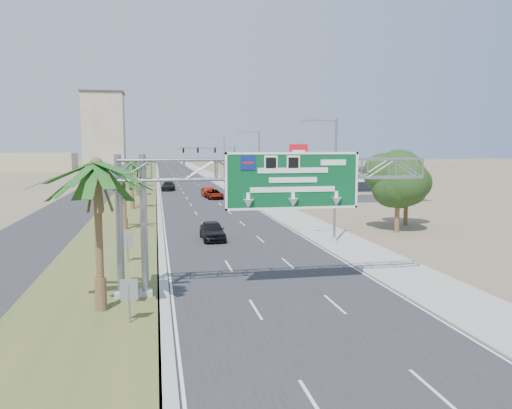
{
  "coord_description": "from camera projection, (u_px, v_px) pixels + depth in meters",
  "views": [
    {
      "loc": [
        -6.54,
        -15.72,
        7.72
      ],
      "look_at": [
        -0.46,
        14.56,
        4.2
      ],
      "focal_mm": 35.0,
      "sensor_mm": 36.0,
      "label": 1
    }
  ],
  "objects": [
    {
      "name": "ground",
      "position": [
        350.0,
        369.0,
        17.47
      ],
      "size": [
        600.0,
        600.0,
        0.0
      ],
      "primitive_type": "plane",
      "color": "#8C7A59",
      "rests_on": "ground"
    },
    {
      "name": "road",
      "position": [
        183.0,
        179.0,
        124.62
      ],
      "size": [
        12.0,
        300.0,
        0.02
      ],
      "primitive_type": "cube",
      "color": "#28282B",
      "rests_on": "ground"
    },
    {
      "name": "sidewalk_right",
      "position": [
        217.0,
        178.0,
        126.27
      ],
      "size": [
        4.0,
        300.0,
        0.1
      ],
      "primitive_type": "cube",
      "color": "#9E9B93",
      "rests_on": "ground"
    },
    {
      "name": "median_grass",
      "position": [
        142.0,
        179.0,
        122.66
      ],
      "size": [
        7.0,
        300.0,
        0.12
      ],
      "primitive_type": "cube",
      "color": "#4D5D29",
      "rests_on": "ground"
    },
    {
      "name": "opposing_road",
      "position": [
        112.0,
        180.0,
        121.29
      ],
      "size": [
        8.0,
        300.0,
        0.02
      ],
      "primitive_type": "cube",
      "color": "#28282B",
      "rests_on": "ground"
    },
    {
      "name": "sign_gantry",
      "position": [
        262.0,
        180.0,
        26.24
      ],
      "size": [
        16.75,
        1.24,
        7.5
      ],
      "color": "gray",
      "rests_on": "ground"
    },
    {
      "name": "palm_near",
      "position": [
        96.0,
        165.0,
        22.67
      ],
      "size": [
        5.7,
        5.7,
        8.35
      ],
      "color": "brown",
      "rests_on": "ground"
    },
    {
      "name": "palm_row_b",
      "position": [
        124.0,
        178.0,
        46.22
      ],
      "size": [
        3.99,
        3.99,
        5.95
      ],
      "color": "brown",
      "rests_on": "ground"
    },
    {
      "name": "palm_row_c",
      "position": [
        131.0,
        164.0,
        61.72
      ],
      "size": [
        3.99,
        3.99,
        6.75
      ],
      "color": "brown",
      "rests_on": "ground"
    },
    {
      "name": "palm_row_d",
      "position": [
        137.0,
        169.0,
        79.4
      ],
      "size": [
        3.99,
        3.99,
        5.45
      ],
      "color": "brown",
      "rests_on": "ground"
    },
    {
      "name": "palm_row_e",
      "position": [
        140.0,
        161.0,
        97.83
      ],
      "size": [
        3.99,
        3.99,
        6.15
      ],
      "color": "brown",
      "rests_on": "ground"
    },
    {
      "name": "palm_row_f",
      "position": [
        143.0,
        160.0,
        122.23
      ],
      "size": [
        3.99,
        3.99,
        5.75
      ],
      "color": "brown",
      "rests_on": "ground"
    },
    {
      "name": "streetlight_near",
      "position": [
        333.0,
        186.0,
        39.79
      ],
      "size": [
        3.27,
        0.44,
        10.0
      ],
      "color": "gray",
      "rests_on": "ground"
    },
    {
      "name": "streetlight_mid",
      "position": [
        258.0,
        170.0,
        69.01
      ],
      "size": [
        3.27,
        0.44,
        10.0
      ],
      "color": "gray",
      "rests_on": "ground"
    },
    {
      "name": "streetlight_far",
      "position": [
        223.0,
        162.0,
        104.08
      ],
      "size": [
        3.27,
        0.44,
        10.0
      ],
      "color": "gray",
      "rests_on": "ground"
    },
    {
      "name": "signal_mast",
      "position": [
        223.0,
        164.0,
        88.04
      ],
      "size": [
        10.28,
        0.71,
        8.0
      ],
      "color": "gray",
      "rests_on": "ground"
    },
    {
      "name": "store_building",
      "position": [
        325.0,
        181.0,
        85.83
      ],
      "size": [
        18.0,
        10.0,
        4.0
      ],
      "primitive_type": "cube",
      "color": "tan",
      "rests_on": "ground"
    },
    {
      "name": "oak_near",
      "position": [
        398.0,
        183.0,
        45.21
      ],
      "size": [
        4.5,
        4.5,
        6.8
      ],
      "color": "brown",
      "rests_on": "ground"
    },
    {
      "name": "oak_far",
      "position": [
        407.0,
        187.0,
        49.78
      ],
      "size": [
        3.5,
        3.5,
        5.6
      ],
      "color": "brown",
      "rests_on": "ground"
    },
    {
      "name": "median_signback_a",
      "position": [
        129.0,
        293.0,
        21.62
      ],
      "size": [
        0.75,
        0.08,
        2.08
      ],
      "color": "gray",
      "rests_on": "ground"
    },
    {
      "name": "median_signback_b",
      "position": [
        128.0,
        242.0,
        33.17
      ],
      "size": [
        0.75,
        0.08,
        2.08
      ],
      "color": "gray",
      "rests_on": "ground"
    },
    {
      "name": "tower_distant",
      "position": [
        104.0,
        128.0,
        252.75
      ],
      "size": [
        20.0,
        16.0,
        35.0
      ],
      "primitive_type": "cube",
      "color": "gray",
      "rests_on": "ground"
    },
    {
      "name": "building_distant_left",
      "position": [
        37.0,
        162.0,
        164.18
      ],
      "size": [
        24.0,
        14.0,
        6.0
      ],
      "primitive_type": "cube",
      "color": "tan",
      "rests_on": "ground"
    },
    {
      "name": "building_distant_right",
      "position": [
        272.0,
        164.0,
        159.42
      ],
      "size": [
        20.0,
        12.0,
        5.0
      ],
      "primitive_type": "cube",
      "color": "tan",
      "rests_on": "ground"
    },
    {
      "name": "car_left_lane",
      "position": [
        212.0,
        231.0,
        41.85
      ],
      "size": [
        1.97,
        4.7,
        1.59
      ],
      "primitive_type": "imported",
      "rotation": [
        0.0,
        0.0,
        0.02
      ],
      "color": "black",
      "rests_on": "ground"
    },
    {
      "name": "car_mid_lane",
      "position": [
        209.0,
        192.0,
        78.28
      ],
      "size": [
        2.19,
        4.73,
        1.5
      ],
      "primitive_type": "imported",
      "rotation": [
        0.0,
        0.0,
        0.14
      ],
      "color": "maroon",
      "rests_on": "ground"
    },
    {
      "name": "car_right_lane",
      "position": [
        214.0,
        194.0,
        75.59
      ],
      "size": [
        2.69,
        5.15,
        1.38
      ],
      "primitive_type": "imported",
      "rotation": [
        0.0,
        0.0,
        0.08
      ],
      "color": "gray",
      "rests_on": "ground"
    },
    {
      "name": "car_far",
      "position": [
        168.0,
        186.0,
        90.46
      ],
      "size": [
        2.78,
        5.82,
        1.64
      ],
      "primitive_type": "imported",
      "rotation": [
        0.0,
        0.0,
        -0.09
      ],
      "color": "black",
      "rests_on": "ground"
    },
    {
      "name": "pole_sign_red_near",
      "position": [
        298.0,
        157.0,
        65.08
      ],
      "size": [
        2.42,
        0.62,
        8.39
      ],
      "color": "gray",
      "rests_on": "ground"
    },
    {
      "name": "pole_sign_blue",
      "position": [
        302.0,
        169.0,
        67.73
      ],
      "size": [
        2.02,
        0.6,
        6.68
      ],
      "color": "gray",
      "rests_on": "ground"
    },
    {
      "name": "pole_sign_red_far",
      "position": [
        250.0,
        160.0,
        83.63
      ],
      "size": [
        2.18,
        0.97,
        7.17
      ],
      "color": "gray",
      "rests_on": "ground"
    }
  ]
}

